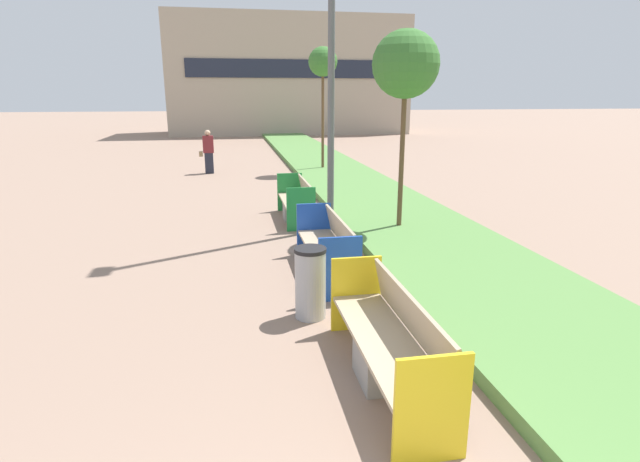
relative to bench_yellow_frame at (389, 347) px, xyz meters
The scene contains 9 objects.
planter_grass_strip 8.68m from the bench_yellow_frame, 74.91° to the left, with size 2.80×120.00×0.18m.
building_backdrop 34.39m from the bench_yellow_frame, 84.87° to the left, with size 17.01×6.35×8.17m.
bench_yellow_frame is the anchor object (origin of this frame).
bench_blue_frame 3.19m from the bench_yellow_frame, 90.04° to the left, with size 0.65×2.24×0.94m.
bench_green_frame 6.90m from the bench_yellow_frame, 90.04° to the left, with size 0.65×2.04×0.94m.
litter_bin 1.73m from the bench_yellow_frame, 108.11° to the left, with size 0.42×0.42×0.95m.
sapling_tree_near 6.42m from the bench_yellow_frame, 69.94° to the left, with size 1.31×1.31×4.04m.
sapling_tree_far 14.60m from the bench_yellow_frame, 82.10° to the left, with size 1.04×1.04×4.47m.
pedestrian_walking 14.65m from the bench_yellow_frame, 98.78° to the left, with size 0.53×0.24×1.58m.
Camera 1 is at (-0.55, -0.70, 2.83)m, focal length 28.00 mm.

